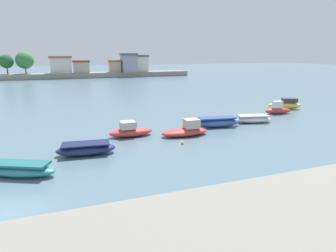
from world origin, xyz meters
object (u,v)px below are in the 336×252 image
Objects in this scene: moored_boat_9 at (285,105)px; mooring_buoy_1 at (182,143)px; moored_boat_8 at (278,110)px; moored_boat_4 at (130,131)px; moored_boat_7 at (253,119)px; moored_boat_2 at (20,170)px; moored_boat_5 at (186,130)px; moored_boat_3 at (86,149)px; moored_boat_6 at (217,122)px.

mooring_buoy_1 is (-21.43, -10.64, -0.51)m from moored_boat_9.
moored_boat_8 is 19.67m from mooring_buoy_1.
moored_boat_4 is 26.29m from moored_boat_9.
moored_boat_4 reaches higher than moored_boat_7.
moored_boat_2 is 1.04× the size of moored_boat_5.
moored_boat_8 is at bearing -122.68° from moored_boat_9.
moored_boat_5 is at bearing 44.44° from moored_boat_2.
moored_boat_2 is 18.43× the size of mooring_buoy_1.
moored_boat_3 is 1.01× the size of moored_boat_7.
moored_boat_2 is 33.02m from moored_boat_8.
moored_boat_3 is 1.00× the size of moored_boat_5.
moored_boat_6 is at bearing 45.34° from moored_boat_2.
moored_boat_3 is at bearing -152.90° from moored_boat_7.
moored_boat_8 is (11.67, 3.54, 0.05)m from moored_boat_6.
moored_boat_5 reaches higher than moored_boat_2.
moored_boat_8 reaches higher than moored_boat_2.
moored_boat_5 is 5.22m from moored_boat_6.
moored_boat_5 is 1.25× the size of moored_boat_8.
moored_boat_4 is 10.30m from moored_boat_6.
moored_boat_5 is at bearing 18.81° from moored_boat_3.
moored_boat_6 is 7.74m from mooring_buoy_1.
moored_boat_3 is at bearing 178.96° from mooring_buoy_1.
moored_boat_5 is at bearing -136.36° from moored_boat_9.
moored_boat_9 is (25.48, 6.47, 0.08)m from moored_boat_4.
moored_boat_7 is (20.15, 4.82, -0.05)m from moored_boat_3.
moored_boat_6 is at bearing 23.68° from moored_boat_5.
mooring_buoy_1 is (-17.91, -8.10, -0.46)m from moored_boat_8.
moored_boat_7 is 17.47× the size of mooring_buoy_1.
moored_boat_9 is at bearing 24.90° from moored_boat_3.
moored_boat_4 is 5.73m from moored_boat_5.
moored_boat_8 is 4.34m from moored_boat_9.
moored_boat_5 is at bearing -17.34° from moored_boat_4.
moored_boat_9 is (19.99, 8.12, 0.11)m from moored_boat_5.
mooring_buoy_1 is at bearing -119.22° from moored_boat_5.
moored_boat_4 is (4.65, 4.01, 0.09)m from moored_boat_3.
moored_boat_3 is 6.14m from moored_boat_4.
moored_boat_5 reaches higher than moored_boat_3.
moored_boat_6 reaches higher than moored_boat_7.
moored_boat_4 is 15.88× the size of mooring_buoy_1.
moored_boat_3 is at bearing -139.78° from moored_boat_4.
moored_boat_8 is (21.96, 3.93, 0.03)m from moored_boat_4.
moored_boat_3 is 0.90× the size of moored_boat_6.
moored_boat_7 is (24.75, 7.67, -0.03)m from moored_boat_2.
moored_boat_5 is (5.49, -1.65, -0.03)m from moored_boat_4.
moored_boat_6 is 16.36m from moored_boat_9.
moored_boat_3 is 8.70m from mooring_buoy_1.
mooring_buoy_1 is (4.04, -4.17, -0.43)m from moored_boat_4.
moored_boat_7 is (5.21, 0.42, -0.11)m from moored_boat_6.
moored_boat_3 is at bearing -153.72° from moored_boat_8.
mooring_buoy_1 is at bearing -46.43° from moored_boat_4.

